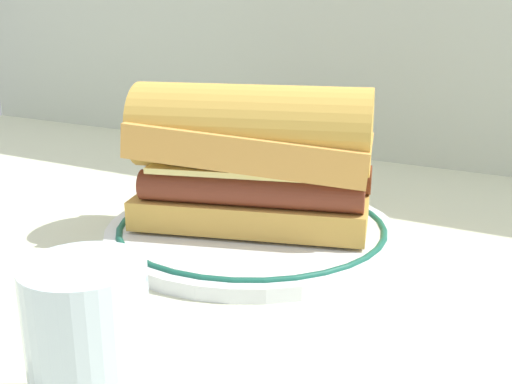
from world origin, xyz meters
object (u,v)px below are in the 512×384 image
at_px(plate, 256,231).
at_px(salt_shaker, 249,138).
at_px(drinking_glass, 90,353).
at_px(sausage_sandwich, 256,156).

bearing_deg(plate, salt_shaker, 121.01).
bearing_deg(salt_shaker, plate, -58.99).
relative_size(drinking_glass, salt_shaker, 1.05).
bearing_deg(drinking_glass, plate, 100.91).
bearing_deg(sausage_sandwich, drinking_glass, -96.14).
distance_m(drinking_glass, salt_shaker, 0.52).
xyz_separation_m(sausage_sandwich, drinking_glass, (0.05, -0.27, -0.04)).
height_order(plate, salt_shaker, salt_shaker).
distance_m(plate, sausage_sandwich, 0.07).
relative_size(plate, sausage_sandwich, 1.17).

